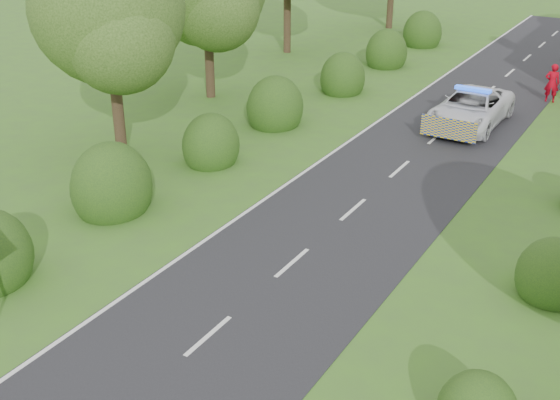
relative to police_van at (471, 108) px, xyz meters
The scene contains 6 objects.
road 7.29m from the police_van, 95.58° to the right, with size 6.00×70.00×0.02m, color black.
road_markings 9.60m from the police_van, 103.94° to the right, with size 4.96×70.00×0.01m.
hedgerow_left 12.76m from the police_van, 124.44° to the right, with size 2.75×50.41×3.00m.
tree_left_a 15.41m from the police_van, 135.26° to the right, with size 5.74×5.60×8.38m.
police_van is the anchor object (origin of this frame).
pedestrian_red 5.87m from the police_van, 67.33° to the left, with size 0.67×0.44×1.85m, color #B30415.
Camera 1 is at (8.49, -6.91, 10.02)m, focal length 45.00 mm.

